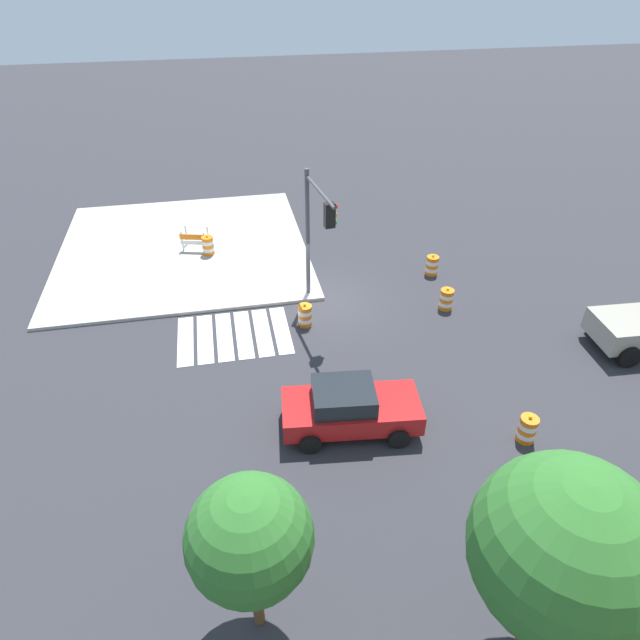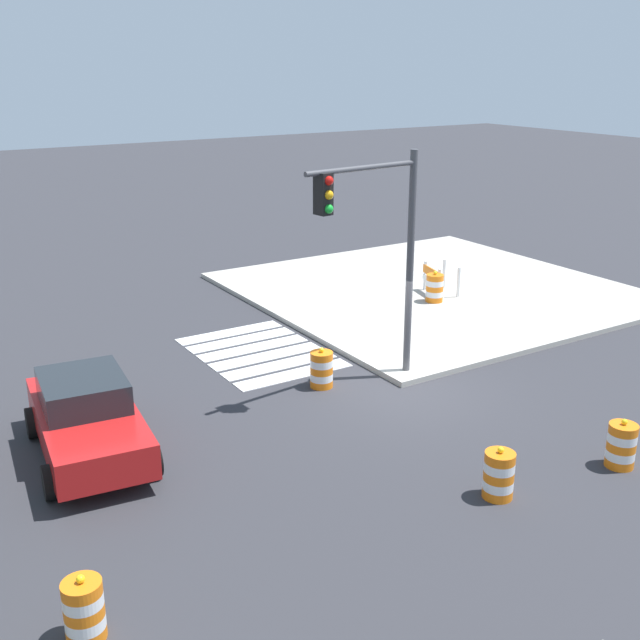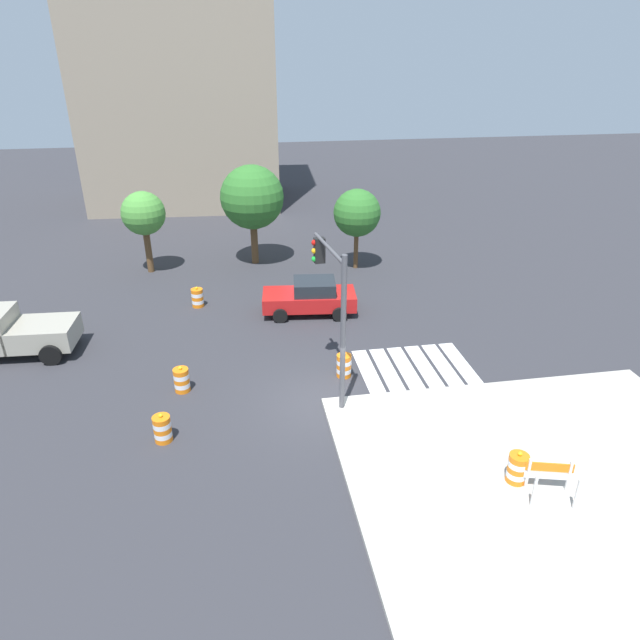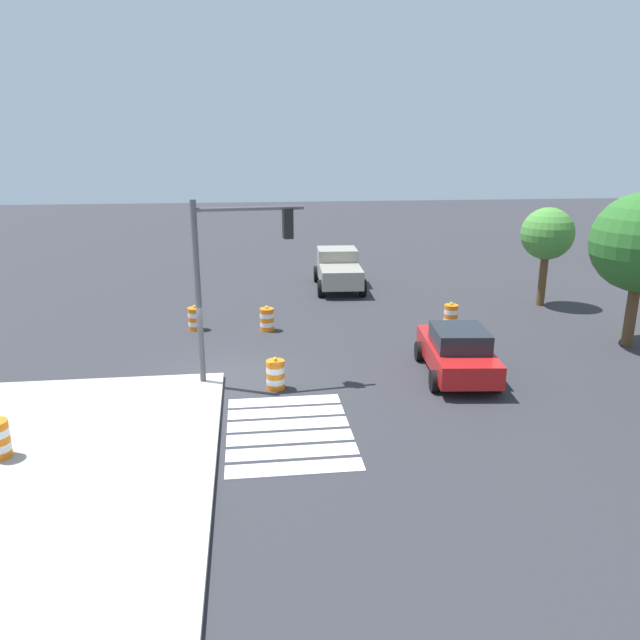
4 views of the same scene
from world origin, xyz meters
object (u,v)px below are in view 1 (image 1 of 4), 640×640
(traffic_barrel_near_corner, at_px, (527,429))
(street_tree_streetside_near, at_px, (565,550))
(sports_car, at_px, (349,408))
(traffic_barrel_median_near, at_px, (446,299))
(traffic_barrel_median_far, at_px, (432,265))
(traffic_barrel_on_sidewalk, at_px, (208,245))
(traffic_light_pole, at_px, (316,223))
(construction_barricade, at_px, (194,239))
(street_tree_streetside_far, at_px, (250,539))
(traffic_barrel_crosswalk_end, at_px, (305,315))

(traffic_barrel_near_corner, relative_size, street_tree_streetside_near, 0.18)
(sports_car, bearing_deg, traffic_barrel_median_near, -133.75)
(traffic_barrel_median_far, xyz_separation_m, traffic_barrel_on_sidewalk, (10.07, -3.72, 0.15))
(traffic_light_pole, bearing_deg, traffic_barrel_on_sidewalk, -52.12)
(traffic_barrel_median_far, xyz_separation_m, construction_barricade, (10.71, -4.31, 0.27))
(traffic_barrel_on_sidewalk, height_order, street_tree_streetside_far, street_tree_streetside_far)
(street_tree_streetside_near, bearing_deg, traffic_barrel_crosswalk_end, -79.06)
(traffic_barrel_near_corner, relative_size, traffic_barrel_median_near, 1.00)
(traffic_barrel_crosswalk_end, bearing_deg, traffic_barrel_median_far, -155.87)
(sports_car, xyz_separation_m, traffic_barrel_near_corner, (-5.24, 1.60, -0.36))
(traffic_barrel_crosswalk_end, xyz_separation_m, street_tree_streetside_near, (-2.53, 13.10, 3.34))
(traffic_barrel_crosswalk_end, bearing_deg, traffic_barrel_near_corner, 127.31)
(street_tree_streetside_far, bearing_deg, traffic_barrel_median_far, -123.65)
(traffic_barrel_crosswalk_end, distance_m, traffic_barrel_on_sidewalk, 7.54)
(street_tree_streetside_near, bearing_deg, traffic_barrel_on_sidewalk, -72.65)
(traffic_light_pole, relative_size, street_tree_streetside_far, 1.24)
(traffic_barrel_crosswalk_end, relative_size, construction_barricade, 0.73)
(traffic_light_pole, bearing_deg, street_tree_streetside_near, 97.45)
(traffic_barrel_median_near, distance_m, traffic_light_pole, 6.43)
(sports_car, height_order, traffic_barrel_near_corner, sports_car)
(traffic_barrel_near_corner, distance_m, traffic_barrel_on_sidewalk, 16.81)
(traffic_light_pole, relative_size, street_tree_streetside_near, 0.99)
(traffic_barrel_median_far, bearing_deg, traffic_barrel_near_corner, 85.58)
(traffic_barrel_on_sidewalk, xyz_separation_m, traffic_light_pole, (-4.31, 5.53, 3.31))
(traffic_barrel_crosswalk_end, bearing_deg, traffic_barrel_median_near, -179.66)
(construction_barricade, bearing_deg, street_tree_streetside_far, 93.85)
(sports_car, relative_size, traffic_barrel_on_sidewalk, 4.39)
(traffic_barrel_crosswalk_end, height_order, traffic_barrel_on_sidewalk, traffic_barrel_on_sidewalk)
(traffic_barrel_median_near, height_order, traffic_barrel_median_far, same)
(traffic_barrel_near_corner, bearing_deg, traffic_light_pole, -59.65)
(traffic_barrel_median_far, bearing_deg, sports_car, 55.22)
(traffic_barrel_median_far, xyz_separation_m, street_tree_streetside_near, (3.91, 15.98, 3.34))
(sports_car, bearing_deg, construction_barricade, -70.25)
(traffic_barrel_crosswalk_end, bearing_deg, construction_barricade, -59.33)
(traffic_barrel_crosswalk_end, bearing_deg, sports_car, 93.96)
(sports_car, bearing_deg, traffic_light_pole, -92.30)
(traffic_light_pole, bearing_deg, traffic_barrel_near_corner, 120.35)
(sports_car, relative_size, traffic_barrel_median_near, 4.39)
(traffic_barrel_median_near, height_order, construction_barricade, construction_barricade)
(traffic_barrel_near_corner, xyz_separation_m, traffic_light_pole, (4.97, -8.48, 3.46))
(traffic_barrel_median_near, height_order, street_tree_streetside_near, street_tree_streetside_near)
(sports_car, bearing_deg, street_tree_streetside_far, 58.21)
(traffic_barrel_median_near, distance_m, street_tree_streetside_near, 13.99)
(traffic_barrel_median_far, bearing_deg, traffic_light_pole, 17.44)
(traffic_barrel_on_sidewalk, xyz_separation_m, construction_barricade, (0.64, -0.59, 0.12))
(construction_barricade, height_order, street_tree_streetside_far, street_tree_streetside_far)
(traffic_light_pole, height_order, street_tree_streetside_near, traffic_light_pole)
(sports_car, bearing_deg, traffic_barrel_on_sidewalk, -72.03)
(traffic_barrel_median_far, distance_m, street_tree_streetside_far, 17.29)
(street_tree_streetside_near, xyz_separation_m, street_tree_streetside_far, (5.55, -1.76, -0.65))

